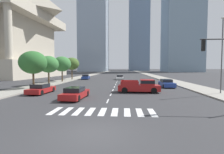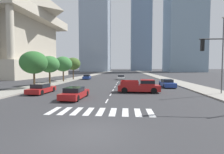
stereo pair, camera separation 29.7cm
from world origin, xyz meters
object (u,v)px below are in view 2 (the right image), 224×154
(street_lamp_east, at_px, (223,50))
(street_tree_third, at_px, (63,64))
(pickup_truck, at_px, (141,86))
(sedan_red_3, at_px, (75,93))
(street_tree_nearest, at_px, (34,63))
(sedan_white_4, at_px, (121,77))
(street_tree_fourth, at_px, (73,64))
(sedan_red_1, at_px, (41,89))
(sedan_blue_0, at_px, (87,77))
(sedan_blue_2, at_px, (167,83))
(street_tree_second, at_px, (49,64))

(street_lamp_east, distance_m, street_tree_third, 29.84)
(pickup_truck, height_order, street_lamp_east, street_lamp_east)
(sedan_red_3, relative_size, street_tree_nearest, 0.83)
(sedan_white_4, relative_size, street_tree_fourth, 0.77)
(sedan_red_1, bearing_deg, sedan_red_3, -119.67)
(sedan_blue_0, bearing_deg, street_tree_third, 157.09)
(sedan_red_1, bearing_deg, pickup_truck, -79.93)
(street_lamp_east, xyz_separation_m, street_tree_fourth, (-25.37, 22.82, -1.04))
(sedan_blue_2, bearing_deg, street_tree_second, -94.22)
(pickup_truck, bearing_deg, street_tree_fourth, 127.83)
(sedan_blue_0, xyz_separation_m, sedan_white_4, (9.52, -0.80, -0.02))
(sedan_blue_0, height_order, street_tree_fourth, street_tree_fourth)
(street_tree_third, bearing_deg, sedan_white_4, 34.82)
(sedan_blue_2, xyz_separation_m, street_lamp_east, (4.58, -7.48, 4.69))
(pickup_truck, distance_m, street_tree_second, 17.99)
(street_tree_third, height_order, street_tree_fourth, street_tree_fourth)
(sedan_red_3, xyz_separation_m, street_tree_nearest, (-8.66, 7.61, 3.44))
(sedan_blue_0, xyz_separation_m, sedan_red_3, (5.54, -29.29, -0.03))
(street_tree_nearest, height_order, street_tree_fourth, street_tree_fourth)
(sedan_red_3, distance_m, street_lamp_east, 17.84)
(sedan_white_4, bearing_deg, street_tree_third, -56.36)
(sedan_white_4, bearing_deg, street_tree_second, -40.22)
(sedan_white_4, xyz_separation_m, street_tree_third, (-12.64, -8.79, 3.45))
(street_tree_nearest, bearing_deg, sedan_blue_0, 81.81)
(street_tree_nearest, xyz_separation_m, street_tree_third, (0.00, 12.09, 0.03))
(sedan_blue_2, relative_size, street_tree_second, 0.90)
(street_lamp_east, bearing_deg, sedan_blue_2, 121.46)
(street_lamp_east, bearing_deg, street_tree_third, 148.33)
(sedan_red_3, bearing_deg, street_lamp_east, -73.04)
(street_tree_fourth, bearing_deg, street_tree_nearest, -90.00)
(sedan_red_1, xyz_separation_m, sedan_blue_2, (17.45, 8.26, 0.03))
(pickup_truck, height_order, street_tree_fourth, street_tree_fourth)
(sedan_blue_2, xyz_separation_m, sedan_white_4, (-8.15, 16.96, -0.02))
(sedan_red_3, bearing_deg, street_tree_nearest, 52.06)
(sedan_blue_0, bearing_deg, street_tree_fourth, 122.99)
(sedan_blue_2, distance_m, street_tree_nearest, 21.43)
(sedan_blue_2, bearing_deg, street_tree_third, -111.88)
(sedan_blue_0, relative_size, street_tree_third, 0.89)
(street_tree_nearest, relative_size, street_tree_fourth, 0.97)
(sedan_blue_2, height_order, street_tree_third, street_tree_third)
(sedan_red_1, height_order, street_lamp_east, street_lamp_east)
(street_tree_nearest, xyz_separation_m, street_tree_fourth, (0.00, 19.26, 0.25))
(sedan_red_3, relative_size, street_lamp_east, 0.51)
(pickup_truck, relative_size, street_lamp_east, 0.60)
(street_tree_nearest, bearing_deg, street_lamp_east, -7.99)
(street_tree_third, bearing_deg, street_tree_nearest, -90.00)
(street_tree_third, bearing_deg, pickup_truck, -42.63)
(sedan_white_4, bearing_deg, street_tree_fourth, -83.85)
(sedan_blue_0, distance_m, sedan_red_3, 29.81)
(pickup_truck, distance_m, sedan_blue_0, 27.40)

